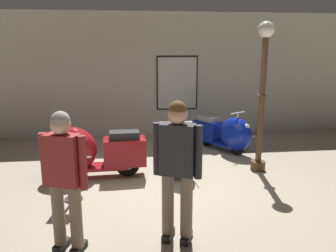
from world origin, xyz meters
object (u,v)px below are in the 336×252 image
at_px(scooter_1, 175,147).
at_px(lamppost, 263,89).
at_px(visitor_1, 64,173).
at_px(info_stanchion, 72,173).
at_px(scooter_0, 87,151).
at_px(scooter_2, 227,133).
at_px(visitor_0, 177,163).

xyz_separation_m(scooter_1, lamppost, (1.60, -0.13, 1.09)).
height_order(visitor_1, info_stanchion, visitor_1).
height_order(scooter_0, lamppost, lamppost).
distance_m(scooter_0, scooter_2, 3.21).
xyz_separation_m(visitor_1, info_stanchion, (-0.16, 1.40, -0.51)).
xyz_separation_m(lamppost, visitor_0, (-1.92, -2.28, -0.56)).
distance_m(scooter_0, visitor_1, 2.36).
bearing_deg(lamppost, scooter_2, 102.37).
bearing_deg(visitor_0, visitor_1, 115.54).
height_order(scooter_1, info_stanchion, info_stanchion).
height_order(lamppost, visitor_0, lamppost).
bearing_deg(scooter_0, visitor_0, 117.60).
relative_size(scooter_1, visitor_1, 1.05).
bearing_deg(lamppost, scooter_0, -179.30).
distance_m(scooter_0, scooter_1, 1.63).
height_order(scooter_1, visitor_1, visitor_1).
bearing_deg(scooter_0, scooter_2, -159.31).
height_order(visitor_0, info_stanchion, visitor_0).
xyz_separation_m(visitor_0, info_stanchion, (-1.44, 1.33, -0.56)).
height_order(scooter_2, visitor_1, visitor_1).
bearing_deg(lamppost, visitor_1, -143.60).
distance_m(scooter_2, lamppost, 1.69).
distance_m(scooter_2, visitor_1, 4.65).
relative_size(scooter_0, visitor_0, 1.05).
distance_m(scooter_2, visitor_0, 3.92).
bearing_deg(scooter_1, scooter_0, -89.41).
bearing_deg(visitor_0, lamppost, -17.80).
xyz_separation_m(scooter_0, visitor_1, (0.02, -2.31, 0.46)).
height_order(lamppost, visitor_1, lamppost).
height_order(scooter_0, visitor_1, visitor_1).
distance_m(visitor_0, visitor_1, 1.28).
height_order(scooter_1, lamppost, lamppost).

